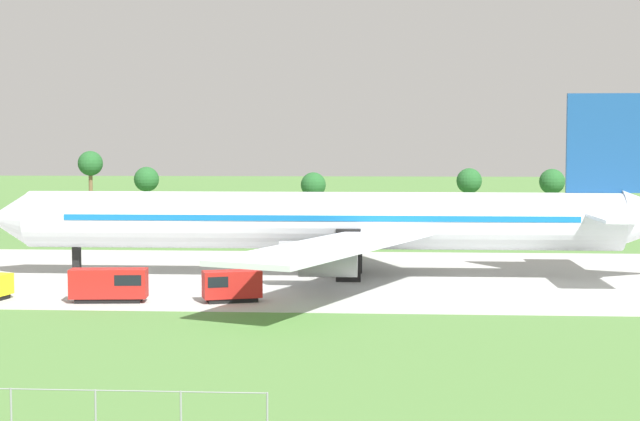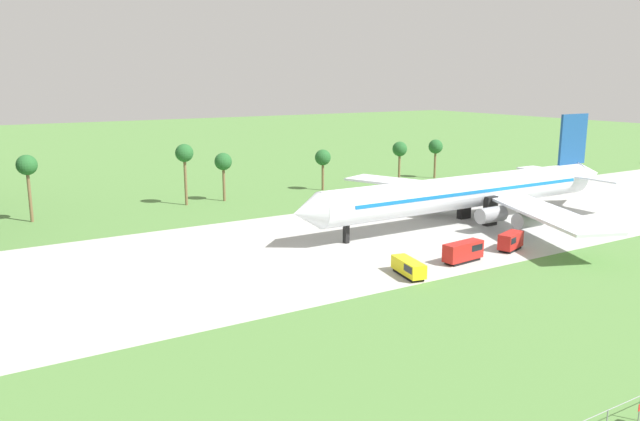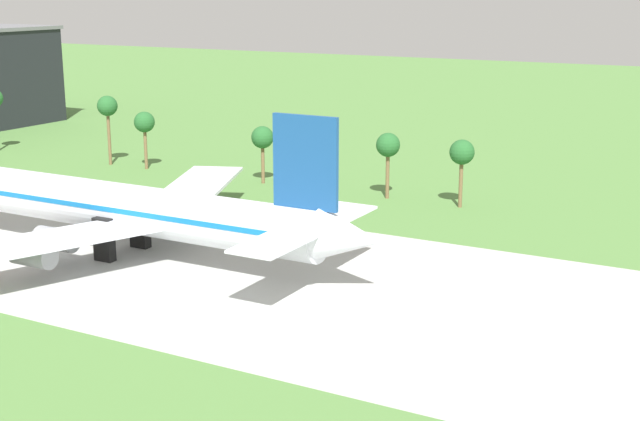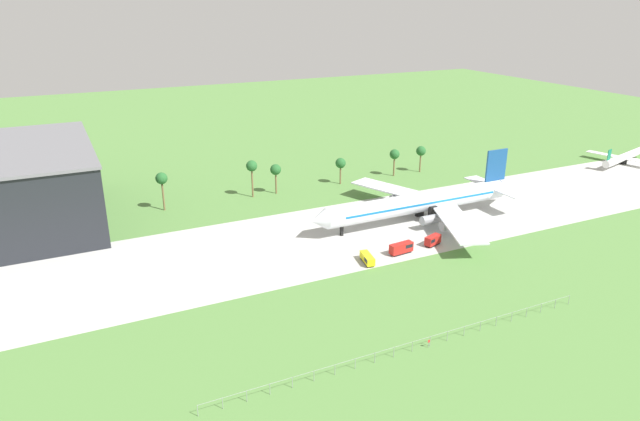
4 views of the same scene
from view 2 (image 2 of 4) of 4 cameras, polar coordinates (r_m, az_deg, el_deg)
name	(u,v)px [view 2 (image 2 of 4)]	position (r m, az deg, el deg)	size (l,w,h in m)	color
ground_plane	(264,255)	(91.20, -5.18, -4.04)	(600.00, 600.00, 0.00)	#517F3D
taxiway_strip	(264,255)	(91.20, -5.18, -4.04)	(320.00, 44.00, 0.02)	#B2B2AD
jet_airliner	(473,191)	(112.75, 13.78, 1.71)	(71.34, 60.92, 18.34)	silver
baggage_tug	(510,241)	(96.88, 17.00, -2.69)	(5.28, 3.47, 2.68)	black
fuel_truck	(464,251)	(89.24, 13.02, -3.66)	(6.61, 2.61, 2.86)	black
catering_van	(409,268)	(81.53, 8.17, -5.21)	(3.18, 6.44, 2.19)	black
perimeter_fence	(607,418)	(51.14, 24.78, -16.85)	(80.10, 0.10, 2.10)	gray
no_stopping_sign	(640,412)	(53.86, 27.18, -16.04)	(0.44, 0.08, 1.68)	gray
palm_tree_row	(282,156)	(136.10, -3.51, 5.01)	(98.35, 3.60, 12.36)	brown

